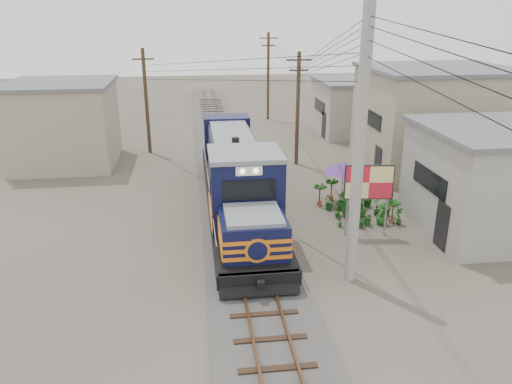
{
  "coord_description": "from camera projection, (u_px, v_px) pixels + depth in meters",
  "views": [
    {
      "loc": [
        -2.03,
        -16.11,
        9.41
      ],
      "look_at": [
        0.5,
        3.25,
        2.2
      ],
      "focal_mm": 35.0,
      "sensor_mm": 36.0,
      "label": 1
    }
  ],
  "objects": [
    {
      "name": "wooden_pole_mid",
      "position": [
        298.0,
        107.0,
        30.79
      ],
      "size": [
        1.6,
        0.24,
        7.0
      ],
      "color": "#4C3826",
      "rests_on": "ground"
    },
    {
      "name": "shophouse_left",
      "position": [
        64.0,
        124.0,
        31.26
      ],
      "size": [
        6.3,
        6.3,
        5.2
      ],
      "color": "gray",
      "rests_on": "ground"
    },
    {
      "name": "ground",
      "position": [
        254.0,
        278.0,
        18.5
      ],
      "size": [
        120.0,
        120.0,
        0.0
      ],
      "primitive_type": "plane",
      "color": "#473F35",
      "rests_on": "ground"
    },
    {
      "name": "shophouse_back",
      "position": [
        357.0,
        106.0,
        39.56
      ],
      "size": [
        6.3,
        6.3,
        4.2
      ],
      "color": "gray",
      "rests_on": "ground"
    },
    {
      "name": "utility_pole_main",
      "position": [
        359.0,
        148.0,
        16.72
      ],
      "size": [
        0.4,
        0.4,
        10.0
      ],
      "color": "#9E9B93",
      "rests_on": "ground"
    },
    {
      "name": "ballast",
      "position": [
        232.0,
        186.0,
        27.77
      ],
      "size": [
        3.6,
        70.0,
        0.16
      ],
      "primitive_type": "cube",
      "color": "#595651",
      "rests_on": "ground"
    },
    {
      "name": "track",
      "position": [
        231.0,
        183.0,
        27.71
      ],
      "size": [
        1.15,
        70.0,
        0.12
      ],
      "color": "#51331E",
      "rests_on": "ground"
    },
    {
      "name": "market_umbrella",
      "position": [
        343.0,
        167.0,
        24.89
      ],
      "size": [
        2.47,
        2.47,
        2.21
      ],
      "rotation": [
        0.0,
        0.0,
        -0.27
      ],
      "color": "black",
      "rests_on": "ground"
    },
    {
      "name": "billboard",
      "position": [
        369.0,
        184.0,
        21.18
      ],
      "size": [
        2.09,
        0.37,
        3.23
      ],
      "rotation": [
        0.0,
        0.0,
        -0.12
      ],
      "color": "#99999E",
      "rests_on": "ground"
    },
    {
      "name": "shophouse_front",
      "position": [
        505.0,
        179.0,
        21.86
      ],
      "size": [
        7.35,
        6.3,
        4.7
      ],
      "color": "gray",
      "rests_on": "ground"
    },
    {
      "name": "wooden_pole_far",
      "position": [
        268.0,
        75.0,
        43.76
      ],
      "size": [
        1.6,
        0.24,
        7.5
      ],
      "color": "#4C3826",
      "rests_on": "ground"
    },
    {
      "name": "power_lines",
      "position": [
        229.0,
        49.0,
        23.76
      ],
      "size": [
        9.65,
        19.0,
        3.3
      ],
      "color": "black",
      "rests_on": "ground"
    },
    {
      "name": "plant_nursery",
      "position": [
        360.0,
        207.0,
        23.81
      ],
      "size": [
        3.31,
        3.02,
        1.1
      ],
      "color": "#1A5117",
      "rests_on": "ground"
    },
    {
      "name": "vendor",
      "position": [
        389.0,
        187.0,
        25.21
      ],
      "size": [
        0.79,
        0.75,
        1.83
      ],
      "primitive_type": "imported",
      "rotation": [
        0.0,
        0.0,
        3.79
      ],
      "color": "black",
      "rests_on": "ground"
    },
    {
      "name": "locomotive",
      "position": [
        237.0,
        179.0,
        23.86
      ],
      "size": [
        2.94,
        15.99,
        3.96
      ],
      "color": "black",
      "rests_on": "ground"
    },
    {
      "name": "wooden_pole_left",
      "position": [
        146.0,
        99.0,
        33.36
      ],
      "size": [
        1.6,
        0.24,
        7.0
      ],
      "color": "#4C3826",
      "rests_on": "ground"
    },
    {
      "name": "shophouse_mid",
      "position": [
        434.0,
        119.0,
        30.1
      ],
      "size": [
        8.4,
        7.35,
        6.2
      ],
      "color": "gray",
      "rests_on": "ground"
    }
  ]
}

